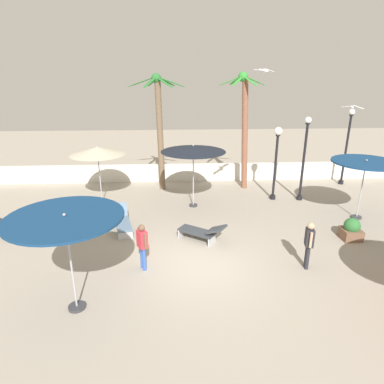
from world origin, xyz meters
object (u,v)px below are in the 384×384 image
object	(u,v)px
palm_tree_0	(159,121)
seagull_1	(353,107)
lounge_chair_2	(23,225)
lounge_chair_0	(122,221)
lounge_chair_1	(202,231)
patio_umbrella_2	(366,164)
guest_0	(142,243)
lamp_post_0	(276,154)
lamp_post_1	(304,156)
patio_umbrella_4	(65,221)
seagull_0	(264,71)
planter	(351,230)
patio_umbrella_3	(97,151)
lamp_post_2	(347,143)
palm_tree_1	(244,120)
guest_1	(309,241)
patio_umbrella_0	(193,149)

from	to	relation	value
palm_tree_0	seagull_1	world-z (taller)	palm_tree_0
lounge_chair_2	seagull_1	world-z (taller)	seagull_1
lounge_chair_0	lounge_chair_1	world-z (taller)	lounge_chair_0
patio_umbrella_2	guest_0	size ratio (longest dim) A/B	1.75
lamp_post_0	lamp_post_1	size ratio (longest dim) A/B	0.88
lounge_chair_0	guest_0	size ratio (longest dim) A/B	1.26
patio_umbrella_2	lounge_chair_0	world-z (taller)	patio_umbrella_2
lamp_post_1	seagull_1	xyz separation A→B (m)	(1.93, -0.14, 2.27)
patio_umbrella_4	seagull_0	world-z (taller)	seagull_0
seagull_1	planter	xyz separation A→B (m)	(-1.48, -4.08, -4.13)
patio_umbrella_3	patio_umbrella_2	bearing A→B (deg)	-12.37
patio_umbrella_2	lamp_post_1	xyz separation A→B (m)	(-1.68, 2.36, -0.18)
patio_umbrella_4	lounge_chair_2	size ratio (longest dim) A/B	1.47
lounge_chair_1	seagull_0	bearing A→B (deg)	25.47
palm_tree_0	seagull_0	size ratio (longest dim) A/B	6.23
lamp_post_1	lounge_chair_2	bearing A→B (deg)	-165.37
palm_tree_0	lounge_chair_0	size ratio (longest dim) A/B	3.03
lamp_post_0	lamp_post_1	world-z (taller)	lamp_post_1
patio_umbrella_3	lamp_post_2	world-z (taller)	lamp_post_2
lamp_post_2	guest_0	world-z (taller)	lamp_post_2
lounge_chair_2	palm_tree_0	bearing A→B (deg)	45.11
palm_tree_1	guest_1	bearing A→B (deg)	-86.00
patio_umbrella_2	palm_tree_0	xyz separation A→B (m)	(-8.61, 4.40, 1.26)
lamp_post_2	lamp_post_0	bearing A→B (deg)	-154.44
guest_1	seagull_0	size ratio (longest dim) A/B	1.66
seagull_1	palm_tree_0	bearing A→B (deg)	166.09
palm_tree_1	seagull_1	size ratio (longest dim) A/B	7.67
lamp_post_0	guest_1	bearing A→B (deg)	-96.29
patio_umbrella_2	seagull_1	distance (m)	3.06
patio_umbrella_4	guest_0	distance (m)	2.93
lamp_post_0	patio_umbrella_0	bearing A→B (deg)	-169.59
planter	lounge_chair_1	bearing A→B (deg)	178.93
patio_umbrella_4	seagull_1	distance (m)	13.33
lounge_chair_1	planter	distance (m)	5.66
lamp_post_2	lounge_chair_2	size ratio (longest dim) A/B	2.15
patio_umbrella_2	guest_1	size ratio (longest dim) A/B	1.72
lamp_post_2	lounge_chair_1	size ratio (longest dim) A/B	2.28
patio_umbrella_2	guest_1	world-z (taller)	patio_umbrella_2
lounge_chair_2	lounge_chair_1	bearing A→B (deg)	-7.84
palm_tree_0	lamp_post_1	xyz separation A→B (m)	(6.93, -2.05, -1.44)
patio_umbrella_4	lamp_post_0	xyz separation A→B (m)	(7.57, 7.88, -0.27)
lamp_post_0	seagull_0	bearing A→B (deg)	-117.96
palm_tree_0	lounge_chair_0	distance (m)	6.13
guest_0	seagull_1	distance (m)	11.39
lounge_chair_0	seagull_1	bearing A→B (deg)	15.23
patio_umbrella_2	lounge_chair_0	bearing A→B (deg)	-176.70
lamp_post_2	lounge_chair_1	world-z (taller)	lamp_post_2
lounge_chair_2	guest_1	xyz separation A→B (m)	(10.13, -2.93, 0.56)
palm_tree_0	guest_0	distance (m)	8.40
lounge_chair_0	guest_1	bearing A→B (deg)	-26.54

